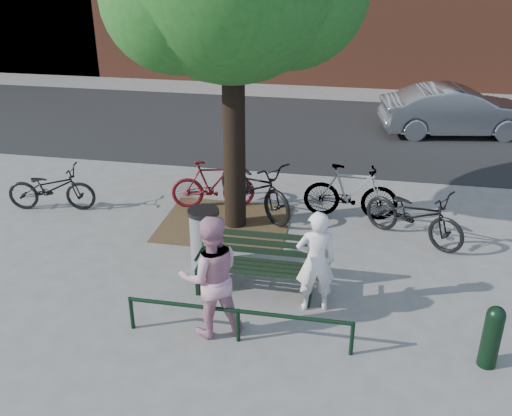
% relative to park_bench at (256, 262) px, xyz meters
% --- Properties ---
extents(ground, '(90.00, 90.00, 0.00)m').
position_rel_park_bench_xyz_m(ground, '(0.00, -0.08, -0.48)').
color(ground, gray).
rests_on(ground, ground).
extents(dirt_pit, '(2.40, 2.00, 0.02)m').
position_rel_park_bench_xyz_m(dirt_pit, '(-1.00, 2.12, -0.47)').
color(dirt_pit, brown).
rests_on(dirt_pit, ground).
extents(road, '(40.00, 7.00, 0.01)m').
position_rel_park_bench_xyz_m(road, '(0.00, 8.42, -0.47)').
color(road, black).
rests_on(road, ground).
extents(park_bench, '(1.74, 0.54, 0.97)m').
position_rel_park_bench_xyz_m(park_bench, '(0.00, 0.00, 0.00)').
color(park_bench, black).
rests_on(park_bench, ground).
extents(guard_railing, '(3.06, 0.06, 0.51)m').
position_rel_park_bench_xyz_m(guard_railing, '(0.00, -1.28, -0.08)').
color(guard_railing, black).
rests_on(guard_railing, ground).
extents(person_left, '(0.64, 0.50, 1.56)m').
position_rel_park_bench_xyz_m(person_left, '(0.92, -0.33, 0.30)').
color(person_left, white).
rests_on(person_left, ground).
extents(person_right, '(1.04, 0.95, 1.74)m').
position_rel_park_bench_xyz_m(person_right, '(-0.39, -1.13, 0.39)').
color(person_right, '#CE8DA0').
rests_on(person_right, ground).
extents(bollard, '(0.23, 0.23, 0.87)m').
position_rel_park_bench_xyz_m(bollard, '(3.20, -1.16, -0.01)').
color(bollard, black).
rests_on(bollard, ground).
extents(litter_bin, '(0.51, 0.51, 1.03)m').
position_rel_park_bench_xyz_m(litter_bin, '(-0.95, 0.52, 0.05)').
color(litter_bin, gray).
rests_on(litter_bin, ground).
extents(bicycle_a, '(1.82, 0.89, 0.92)m').
position_rel_park_bench_xyz_m(bicycle_a, '(-4.54, 2.12, -0.02)').
color(bicycle_a, black).
rests_on(bicycle_a, ground).
extents(bicycle_b, '(1.73, 0.86, 1.00)m').
position_rel_park_bench_xyz_m(bicycle_b, '(-1.41, 2.81, 0.02)').
color(bicycle_b, '#580C12').
rests_on(bicycle_b, ground).
extents(bicycle_c, '(2.12, 1.99, 1.14)m').
position_rel_park_bench_xyz_m(bicycle_c, '(-0.55, 2.71, 0.09)').
color(bicycle_c, black).
rests_on(bicycle_c, ground).
extents(bicycle_d, '(1.80, 0.52, 1.08)m').
position_rel_park_bench_xyz_m(bicycle_d, '(1.31, 2.84, 0.06)').
color(bicycle_d, gray).
rests_on(bicycle_d, ground).
extents(bicycle_e, '(1.98, 1.60, 1.01)m').
position_rel_park_bench_xyz_m(bicycle_e, '(2.45, 2.12, 0.03)').
color(bicycle_e, black).
rests_on(bicycle_e, ground).
extents(parked_car, '(4.27, 2.07, 1.35)m').
position_rel_park_bench_xyz_m(parked_car, '(3.96, 8.72, 0.20)').
color(parked_car, gray).
rests_on(parked_car, ground).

